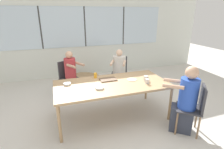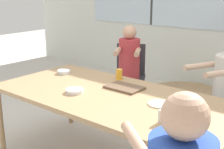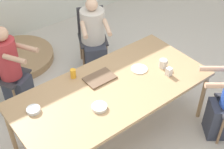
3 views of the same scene
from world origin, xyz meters
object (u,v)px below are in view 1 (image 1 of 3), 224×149
Objects in this scene: chair_for_man_teal_shirt at (120,69)px; folded_table_stack at (82,80)px; milk_carton_small at (147,81)px; bowl_white_shallow at (100,88)px; bowl_cereal at (67,84)px; person_woman_green_shirt at (185,103)px; chair_for_woman_green_shirt at (195,105)px; chair_for_man_blue_shirt at (68,75)px; person_man_teal_shirt at (119,73)px; juice_glass at (95,75)px; coffee_mug at (146,78)px; person_man_blue_shirt at (72,77)px.

folded_table_stack is (-0.93, 0.72, -0.47)m from chair_for_man_teal_shirt.
milk_carton_small is 0.60× the size of bowl_white_shallow.
milk_carton_small is at bearing -16.11° from bowl_cereal.
chair_for_woman_green_shirt is at bearing -90.00° from person_woman_green_shirt.
person_man_teal_shirt is at bearing 145.49° from chair_for_man_blue_shirt.
milk_carton_small is at bearing -35.75° from juice_glass.
coffee_mug reaches higher than milk_carton_small.
juice_glass reaches higher than milk_carton_small.
chair_for_woman_green_shirt is at bearing -27.29° from bowl_white_shallow.
juice_glass is at bearing 84.84° from chair_for_woman_green_shirt.
person_man_teal_shirt is (-0.46, 2.00, -0.06)m from person_woman_green_shirt.
chair_for_man_teal_shirt reaches higher than milk_carton_small.
person_man_blue_shirt is 1.03× the size of folded_table_stack.
chair_for_woman_green_shirt reaches higher than bowl_cereal.
bowl_white_shallow is at bearing -95.84° from juice_glass.
chair_for_man_teal_shirt reaches higher than bowl_white_shallow.
chair_for_woman_green_shirt and chair_for_man_blue_shirt have the same top height.
chair_for_man_blue_shirt is 1.99m from coffee_mug.
coffee_mug is 0.64× the size of bowl_white_shallow.
person_man_teal_shirt reaches higher than folded_table_stack.
bowl_cereal is at bearing 145.53° from bowl_white_shallow.
person_man_teal_shirt is at bearing 90.00° from chair_for_man_teal_shirt.
chair_for_man_blue_shirt reaches higher than juice_glass.
person_man_teal_shirt is at bearing 94.53° from coffee_mug.
person_woman_green_shirt reaches higher than bowl_white_shallow.
chair_for_man_teal_shirt is (1.40, 0.04, 0.00)m from chair_for_man_blue_shirt.
person_man_teal_shirt is 0.99× the size of folded_table_stack.
chair_for_man_blue_shirt is 0.78× the size of folded_table_stack.
coffee_mug reaches higher than folded_table_stack.
chair_for_woman_green_shirt is 1.00× the size of chair_for_man_blue_shirt.
chair_for_woman_green_shirt is 1.65m from bowl_white_shallow.
person_man_blue_shirt reaches higher than coffee_mug.
juice_glass is at bearing 18.85° from bowl_cereal.
chair_for_woman_green_shirt is at bearing -43.27° from juice_glass.
bowl_cereal reaches higher than bowl_white_shallow.
bowl_cereal is (-1.86, 1.02, 0.19)m from person_woman_green_shirt.
juice_glass is 1.80m from folded_table_stack.
person_woman_green_shirt is at bearing -64.35° from coffee_mug.
juice_glass is (-1.40, 1.32, 0.24)m from chair_for_woman_green_shirt.
folded_table_stack is (-0.96, 2.13, -0.71)m from coffee_mug.
bowl_white_shallow is at bearing -174.74° from coffee_mug.
coffee_mug is 1.07× the size of milk_carton_small.
person_man_blue_shirt reaches higher than chair_for_woman_green_shirt.
person_man_teal_shirt is 8.19× the size of bowl_cereal.
person_man_teal_shirt is 7.15× the size of bowl_white_shallow.
folded_table_stack is (-0.90, 2.28, -0.71)m from milk_carton_small.
chair_for_woman_green_shirt is at bearing -29.31° from bowl_cereal.
chair_for_woman_green_shirt is 0.91m from milk_carton_small.
bowl_cereal is (-1.41, -0.98, 0.25)m from person_man_teal_shirt.
coffee_mug is at bearing 68.02° from chair_for_woman_green_shirt.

